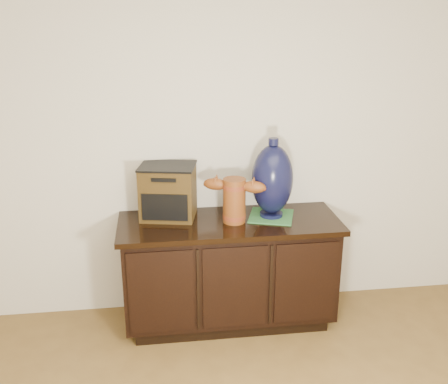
{
  "coord_description": "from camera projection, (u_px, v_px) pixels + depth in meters",
  "views": [
    {
      "loc": [
        -0.46,
        -0.93,
        2.07
      ],
      "look_at": [
        -0.04,
        2.18,
        0.97
      ],
      "focal_mm": 42.0,
      "sensor_mm": 36.0,
      "label": 1
    }
  ],
  "objects": [
    {
      "name": "spray_can",
      "position": [
        181.0,
        198.0,
        3.57
      ],
      "size": [
        0.07,
        0.07,
        0.2
      ],
      "color": "#52140E",
      "rests_on": "sideboard"
    },
    {
      "name": "lamp_base",
      "position": [
        272.0,
        180.0,
        3.43
      ],
      "size": [
        0.34,
        0.34,
        0.53
      ],
      "rotation": [
        0.0,
        0.0,
        -0.31
      ],
      "color": "black",
      "rests_on": "green_mat"
    },
    {
      "name": "terracotta_vessel",
      "position": [
        234.0,
        198.0,
        3.38
      ],
      "size": [
        0.41,
        0.22,
        0.29
      ],
      "rotation": [
        0.0,
        0.0,
        -0.37
      ],
      "color": "brown",
      "rests_on": "sideboard"
    },
    {
      "name": "tv_radio",
      "position": [
        168.0,
        191.0,
        3.46
      ],
      "size": [
        0.41,
        0.35,
        0.36
      ],
      "rotation": [
        0.0,
        0.0,
        -0.21
      ],
      "color": "#3A280E",
      "rests_on": "sideboard"
    },
    {
      "name": "room",
      "position": [
        369.0,
        369.0,
        1.18
      ],
      "size": [
        5.0,
        5.0,
        5.0
      ],
      "color": "brown",
      "rests_on": "ground"
    },
    {
      "name": "green_mat",
      "position": [
        271.0,
        216.0,
        3.52
      ],
      "size": [
        0.36,
        0.36,
        0.01
      ],
      "primitive_type": "cube",
      "rotation": [
        0.0,
        0.0,
        -0.31
      ],
      "color": "#2D6432",
      "rests_on": "sideboard"
    },
    {
      "name": "sideboard",
      "position": [
        229.0,
        271.0,
        3.57
      ],
      "size": [
        1.46,
        0.56,
        0.75
      ],
      "color": "black",
      "rests_on": "ground"
    }
  ]
}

